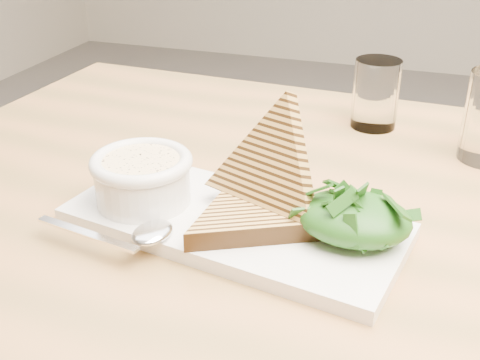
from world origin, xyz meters
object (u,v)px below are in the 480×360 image
(platter, at_px, (234,223))
(soup_bowl, at_px, (143,184))
(table_top, at_px, (372,241))
(glass_near, at_px, (376,94))

(platter, bearing_deg, soup_bowl, 179.78)
(table_top, xyz_separation_m, soup_bowl, (-0.25, -0.05, 0.06))
(table_top, bearing_deg, soup_bowl, -167.50)
(table_top, xyz_separation_m, platter, (-0.14, -0.06, 0.03))
(table_top, distance_m, platter, 0.15)
(soup_bowl, height_order, glass_near, glass_near)
(platter, height_order, soup_bowl, soup_bowl)
(glass_near, bearing_deg, table_top, -82.27)
(table_top, relative_size, soup_bowl, 12.19)
(platter, relative_size, soup_bowl, 3.44)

